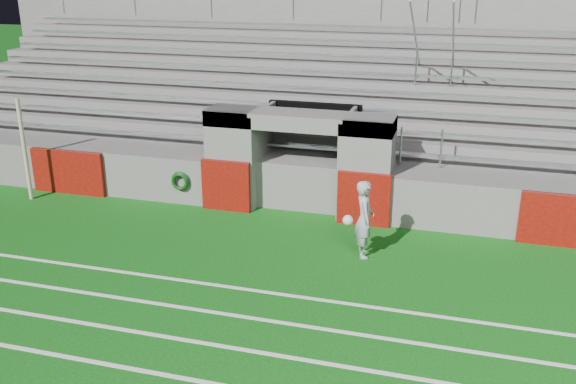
% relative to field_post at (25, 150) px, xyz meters
% --- Properties ---
extents(ground, '(90.00, 90.00, 0.00)m').
position_rel_field_post_xyz_m(ground, '(7.27, -2.25, -1.39)').
color(ground, '#0D5210').
rests_on(ground, ground).
extents(field_post, '(0.11, 0.11, 2.79)m').
position_rel_field_post_xyz_m(field_post, '(0.00, 0.00, 0.00)').
color(field_post, beige).
rests_on(field_post, ground).
extents(stadium_structure, '(26.00, 8.48, 5.42)m').
position_rel_field_post_xyz_m(stadium_structure, '(7.27, 5.72, 0.10)').
color(stadium_structure, '#62605D').
rests_on(stadium_structure, ground).
extents(goalkeeper_with_ball, '(0.74, 0.73, 1.75)m').
position_rel_field_post_xyz_m(goalkeeper_with_ball, '(9.37, -1.05, -0.52)').
color(goalkeeper_with_ball, '#A0A4A9').
rests_on(goalkeeper_with_ball, ground).
extents(hose_coil, '(0.52, 0.14, 0.52)m').
position_rel_field_post_xyz_m(hose_coil, '(4.18, 0.68, -0.72)').
color(hose_coil, '#0B3B1B').
rests_on(hose_coil, ground).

